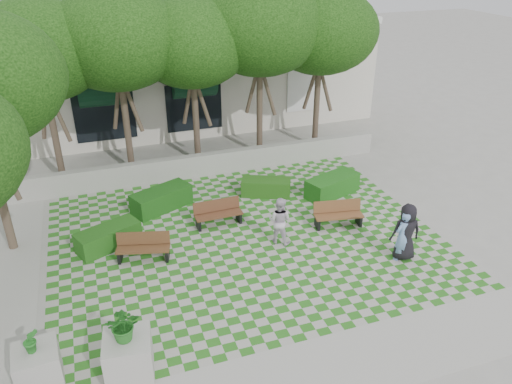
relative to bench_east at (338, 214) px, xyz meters
name	(u,v)px	position (x,y,z in m)	size (l,w,h in m)	color
ground	(257,257)	(-3.18, -0.87, -0.41)	(90.00, 90.00, 0.00)	gray
lawn	(246,240)	(-3.18, 0.13, -0.40)	(12.00, 12.00, 0.00)	#2B721E
sidewalk_south	(326,370)	(-3.18, -5.57, -0.40)	(16.00, 2.00, 0.01)	#9E9B93
sidewalk_west	(0,286)	(-10.38, 0.13, -0.40)	(2.00, 12.00, 0.01)	#9E9B93
retaining_wall	(206,164)	(-3.18, 5.33, 0.04)	(15.00, 0.36, 0.90)	#9E9B93
bench_east	(338,214)	(0.00, 0.00, 0.00)	(1.68, 0.81, 0.85)	brown
bench_mid	(218,213)	(-3.75, 1.40, -0.01)	(1.60, 0.57, 0.84)	#4F2D1B
bench_west	(143,247)	(-6.40, 0.17, -0.01)	(1.66, 0.92, 0.83)	#50321B
hedge_east	(332,186)	(0.84, 2.07, -0.04)	(2.12, 0.85, 0.74)	#195215
hedge_midright	(266,187)	(-1.50, 2.86, -0.09)	(1.80, 0.72, 0.63)	#1D4C14
hedge_midleft	(162,199)	(-5.36, 3.09, -0.04)	(2.12, 0.85, 0.74)	#154612
hedge_west	(108,237)	(-7.34, 1.18, -0.07)	(1.95, 0.78, 0.68)	#194A13
planter_front	(128,349)	(-7.31, -4.19, 0.32)	(1.13, 1.13, 1.80)	#9E9B93
planter_back	(38,365)	(-9.18, -3.81, 0.10)	(0.99, 0.99, 1.53)	#9E9B93
person_blue	(402,236)	(0.84, -2.37, 0.41)	(0.59, 0.39, 1.63)	#759AD5
person_dark	(406,232)	(0.97, -2.34, 0.49)	(0.88, 0.57, 1.80)	black
person_white	(279,221)	(-2.23, -0.31, 0.37)	(0.76, 0.59, 1.56)	silver
tree_row	(149,49)	(-5.04, 5.09, 4.77)	(17.70, 13.40, 7.41)	#47382B
building	(184,68)	(-2.24, 13.21, 2.11)	(18.00, 8.92, 5.15)	beige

